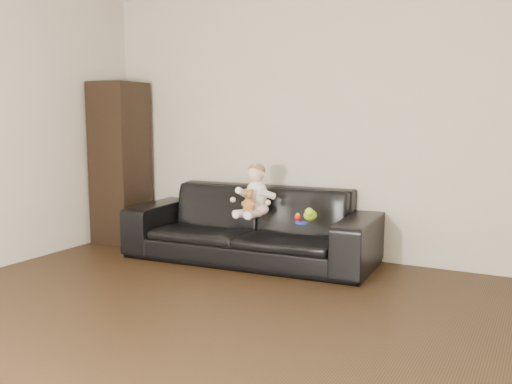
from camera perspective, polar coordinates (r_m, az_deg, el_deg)
The scene contains 10 objects.
floor at distance 3.30m, azimuth -9.64°, elevation -16.76°, with size 5.50×5.50×0.00m, color black.
wall_back at distance 5.45m, azimuth 7.92°, elevation 7.04°, with size 5.00×5.00×0.00m, color beige.
sofa at distance 5.35m, azimuth -0.55°, elevation -3.25°, with size 2.33×0.91×0.68m, color black.
cabinet at distance 6.28m, azimuth -13.36°, elevation 2.88°, with size 0.42×0.58×1.70m, color black.
shelf_item at distance 6.25m, azimuth -13.33°, elevation 6.37°, with size 0.18×0.25×0.28m, color silver.
baby at distance 5.13m, azimuth -0.07°, elevation -0.14°, with size 0.36×0.43×0.47m.
teddy_bear at distance 5.01m, azimuth -0.73°, elevation -0.91°, with size 0.13×0.13×0.21m.
toy_green at distance 4.97m, azimuth 5.45°, elevation -2.32°, with size 0.11×0.14×0.10m, color #A0EA1B.
toy_rattle at distance 4.95m, azimuth 4.19°, elevation -2.56°, with size 0.06×0.06×0.06m, color red.
toy_blue_disc at distance 4.83m, azimuth 4.53°, elevation -3.08°, with size 0.10×0.10×0.01m, color #1825C4.
Camera 1 is at (1.84, -2.38, 1.37)m, focal length 40.00 mm.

